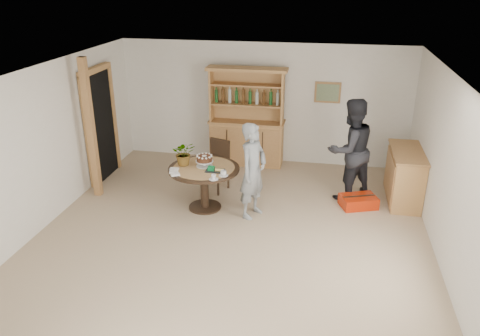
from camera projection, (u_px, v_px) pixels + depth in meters
name	position (u px, v px, depth m)	size (l,w,h in m)	color
ground	(229.00, 243.00, 7.05)	(7.00, 7.00, 0.00)	tan
room_shell	(228.00, 133.00, 6.38)	(6.04, 7.04, 2.52)	white
doorway	(100.00, 123.00, 8.94)	(0.13, 1.10, 2.18)	black
pine_post	(91.00, 130.00, 8.12)	(0.12, 0.12, 2.50)	#B5854C
hutch	(247.00, 132.00, 9.77)	(1.62, 0.54, 2.04)	tan
sideboard	(405.00, 176.00, 8.20)	(0.54, 1.26, 0.94)	tan
dining_table	(204.00, 176.00, 7.88)	(1.20, 1.20, 0.76)	black
dining_chair	(217.00, 162.00, 8.65)	(0.53, 0.53, 0.95)	black
birthday_cake	(204.00, 159.00, 7.82)	(0.30, 0.30, 0.20)	white
flower_vase	(184.00, 153.00, 7.85)	(0.38, 0.33, 0.42)	#3F7233
gift_tray	(214.00, 170.00, 7.66)	(0.30, 0.20, 0.08)	black
coffee_cup_a	(223.00, 173.00, 7.49)	(0.15, 0.15, 0.09)	silver
coffee_cup_b	(214.00, 177.00, 7.35)	(0.15, 0.15, 0.08)	silver
napkins	(174.00, 172.00, 7.60)	(0.24, 0.33, 0.03)	white
teen_boy	(253.00, 171.00, 7.57)	(0.59, 0.38, 1.61)	gray
adult_person	(350.00, 150.00, 8.16)	(0.89, 0.69, 1.83)	black
red_suitcase	(358.00, 201.00, 8.11)	(0.70, 0.58, 0.21)	red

